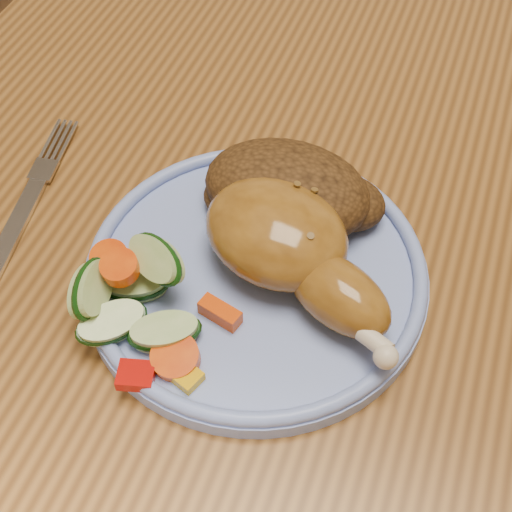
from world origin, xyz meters
The scene contains 8 objects.
dining_table centered at (0.00, 0.00, 0.67)m, with size 0.90×1.40×0.75m.
chair_far centered at (0.00, 0.63, 0.49)m, with size 0.42×0.42×0.91m.
plate centered at (-0.11, -0.10, 0.76)m, with size 0.23×0.23×0.01m, color #778FDB.
plate_rim centered at (-0.11, -0.10, 0.77)m, with size 0.23×0.23×0.01m, color #778FDB.
chicken_leg centered at (-0.09, -0.09, 0.79)m, with size 0.16×0.12×0.05m.
rice_pilaf centered at (-0.10, -0.04, 0.78)m, with size 0.13×0.09×0.05m.
vegetable_pile centered at (-0.17, -0.16, 0.78)m, with size 0.11×0.11×0.05m.
fork centered at (-0.29, -0.11, 0.75)m, with size 0.04×0.17×0.00m.
Camera 1 is at (-0.01, -0.37, 1.15)m, focal length 50.00 mm.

